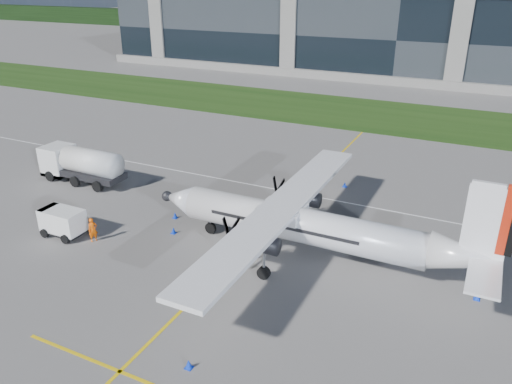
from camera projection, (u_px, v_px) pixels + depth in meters
The scene contains 14 objects.
ground at pixel (341, 127), 63.40m from camera, with size 400.00×400.00×0.00m, color slate.
grass_strip at pixel (358, 113), 69.99m from camera, with size 400.00×18.00×0.04m, color #1A390F.
terminal_building at pixel (407, 35), 93.37m from camera, with size 120.00×20.00×15.00m, color black.
tree_line at pixel (444, 31), 144.60m from camera, with size 400.00×6.00×6.00m, color black.
yellow_taxiway_centerline at pixel (261, 232), 37.47m from camera, with size 0.20×70.00×0.01m, color yellow.
turboprop_aircraft at pixel (313, 208), 32.70m from camera, with size 23.80×24.68×7.41m, color white, non-canonical shape.
fuel_tanker_truck at pixel (77, 164), 46.28m from camera, with size 8.81×2.86×3.30m, color silver, non-canonical shape.
baggage_tug at pixel (63, 223), 36.71m from camera, with size 3.39×2.03×2.03m, color white, non-canonical shape.
ground_crew_person at pixel (93, 228), 35.85m from camera, with size 0.84×0.60×2.07m, color #F25907.
safety_cone_stbdwing at pixel (345, 184), 45.41m from camera, with size 0.36×0.36×0.50m, color #0C33D0.
safety_cone_tail at pixel (477, 296), 29.61m from camera, with size 0.36×0.36×0.50m, color #0C33D0.
safety_cone_nose_stbd at pixel (175, 215), 39.57m from camera, with size 0.36×0.36×0.50m, color #0C33D0.
safety_cone_nose_port at pixel (173, 230), 37.23m from camera, with size 0.36×0.36×0.50m, color #0C33D0.
safety_cone_portwing at pixel (189, 364), 24.42m from camera, with size 0.36×0.36×0.50m, color #0C33D0.
Camera 1 is at (17.21, -19.96, 17.73)m, focal length 35.00 mm.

